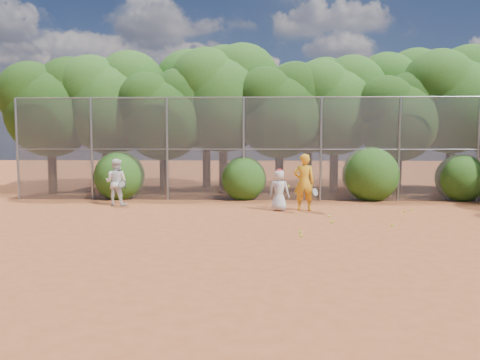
{
  "coord_description": "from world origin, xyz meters",
  "views": [
    {
      "loc": [
        -0.44,
        -12.23,
        2.39
      ],
      "look_at": [
        -1.0,
        2.5,
        1.1
      ],
      "focal_mm": 35.0,
      "sensor_mm": 36.0,
      "label": 1
    }
  ],
  "objects": [
    {
      "name": "player_teen",
      "position": [
        0.28,
        3.31,
        0.7
      ],
      "size": [
        0.77,
        0.6,
        1.41
      ],
      "rotation": [
        0.0,
        0.0,
        2.87
      ],
      "color": "silver",
      "rests_on": "ground"
    },
    {
      "name": "ball_0",
      "position": [
        1.76,
        2.06,
        0.03
      ],
      "size": [
        0.07,
        0.07,
        0.07
      ],
      "primitive_type": "sphere",
      "color": "#BADE28",
      "rests_on": "ground"
    },
    {
      "name": "ball_1",
      "position": [
        4.37,
        3.08,
        0.03
      ],
      "size": [
        0.07,
        0.07,
        0.07
      ],
      "primitive_type": "sphere",
      "color": "#BADE28",
      "rests_on": "ground"
    },
    {
      "name": "ball_6",
      "position": [
        1.68,
        1.05,
        0.03
      ],
      "size": [
        0.07,
        0.07,
        0.07
      ],
      "primitive_type": "sphere",
      "color": "#BADE28",
      "rests_on": "ground"
    },
    {
      "name": "fence_back",
      "position": [
        -0.12,
        6.0,
        2.05
      ],
      "size": [
        20.05,
        0.09,
        4.03
      ],
      "color": "gray",
      "rests_on": "ground"
    },
    {
      "name": "tree_10",
      "position": [
        -2.93,
        11.05,
        4.63
      ],
      "size": [
        5.15,
        4.48,
        7.06
      ],
      "color": "black",
      "rests_on": "ground"
    },
    {
      "name": "ball_2",
      "position": [
        0.62,
        -0.91,
        0.03
      ],
      "size": [
        0.07,
        0.07,
        0.07
      ],
      "primitive_type": "sphere",
      "color": "#BADE28",
      "rests_on": "ground"
    },
    {
      "name": "bush_1",
      "position": [
        -1.0,
        6.3,
        0.9
      ],
      "size": [
        1.8,
        1.8,
        1.8
      ],
      "primitive_type": "sphere",
      "color": "#204C13",
      "rests_on": "ground"
    },
    {
      "name": "tree_12",
      "position": [
        6.56,
        11.24,
        4.51
      ],
      "size": [
        5.02,
        4.37,
        6.88
      ],
      "color": "black",
      "rests_on": "ground"
    },
    {
      "name": "tree_4",
      "position": [
        0.55,
        8.24,
        3.76
      ],
      "size": [
        4.19,
        3.64,
        5.73
      ],
      "color": "black",
      "rests_on": "ground"
    },
    {
      "name": "player_yellow",
      "position": [
        1.11,
        3.36,
        0.95
      ],
      "size": [
        0.85,
        0.57,
        1.91
      ],
      "rotation": [
        0.0,
        0.0,
        3.14
      ],
      "color": "orange",
      "rests_on": "ground"
    },
    {
      "name": "tree_7",
      "position": [
        8.06,
        8.64,
        4.28
      ],
      "size": [
        4.77,
        4.14,
        6.53
      ],
      "color": "black",
      "rests_on": "ground"
    },
    {
      "name": "tree_5",
      "position": [
        3.06,
        9.04,
        4.05
      ],
      "size": [
        4.51,
        3.92,
        6.17
      ],
      "color": "black",
      "rests_on": "ground"
    },
    {
      "name": "tree_0",
      "position": [
        -9.44,
        8.04,
        3.93
      ],
      "size": [
        4.38,
        3.81,
        6.0
      ],
      "color": "black",
      "rests_on": "ground"
    },
    {
      "name": "ball_4",
      "position": [
        0.65,
        -0.45,
        0.03
      ],
      "size": [
        0.07,
        0.07,
        0.07
      ],
      "primitive_type": "sphere",
      "color": "#BADE28",
      "rests_on": "ground"
    },
    {
      "name": "ball_3",
      "position": [
        3.27,
        0.62,
        0.03
      ],
      "size": [
        0.07,
        0.07,
        0.07
      ],
      "primitive_type": "sphere",
      "color": "#BADE28",
      "rests_on": "ground"
    },
    {
      "name": "tree_6",
      "position": [
        5.55,
        8.03,
        3.47
      ],
      "size": [
        3.86,
        3.36,
        5.29
      ],
      "color": "black",
      "rests_on": "ground"
    },
    {
      "name": "tree_3",
      "position": [
        -1.94,
        8.84,
        4.4
      ],
      "size": [
        4.89,
        4.26,
        6.7
      ],
      "color": "black",
      "rests_on": "ground"
    },
    {
      "name": "bush_0",
      "position": [
        -6.0,
        6.3,
        1.0
      ],
      "size": [
        2.0,
        2.0,
        2.0
      ],
      "primitive_type": "sphere",
      "color": "#204C13",
      "rests_on": "ground"
    },
    {
      "name": "bush_3",
      "position": [
        7.5,
        6.3,
        0.95
      ],
      "size": [
        1.9,
        1.9,
        1.9
      ],
      "primitive_type": "sphere",
      "color": "#204C13",
      "rests_on": "ground"
    },
    {
      "name": "tree_11",
      "position": [
        2.06,
        10.64,
        4.16
      ],
      "size": [
        4.64,
        4.03,
        6.35
      ],
      "color": "black",
      "rests_on": "ground"
    },
    {
      "name": "player_white",
      "position": [
        -5.54,
        4.36,
        0.84
      ],
      "size": [
        0.92,
        0.8,
        1.69
      ],
      "rotation": [
        0.0,
        0.0,
        2.98
      ],
      "color": "silver",
      "rests_on": "ground"
    },
    {
      "name": "tree_2",
      "position": [
        -4.45,
        7.83,
        3.58
      ],
      "size": [
        3.99,
        3.47,
        5.47
      ],
      "color": "black",
      "rests_on": "ground"
    },
    {
      "name": "tree_9",
      "position": [
        -7.94,
        10.84,
        4.34
      ],
      "size": [
        4.83,
        4.2,
        6.62
      ],
      "color": "black",
      "rests_on": "ground"
    },
    {
      "name": "bush_2",
      "position": [
        4.0,
        6.3,
        1.1
      ],
      "size": [
        2.2,
        2.2,
        2.2
      ],
      "primitive_type": "sphere",
      "color": "#204C13",
      "rests_on": "ground"
    },
    {
      "name": "ball_5",
      "position": [
        4.74,
        3.6,
        0.03
      ],
      "size": [
        0.07,
        0.07,
        0.07
      ],
      "primitive_type": "sphere",
      "color": "#BADE28",
      "rests_on": "ground"
    },
    {
      "name": "tree_1",
      "position": [
        -6.94,
        8.54,
        4.16
      ],
      "size": [
        4.64,
        4.03,
        6.35
      ],
      "color": "black",
      "rests_on": "ground"
    },
    {
      "name": "ground",
      "position": [
        0.0,
        0.0,
        0.0
      ],
      "size": [
        80.0,
        80.0,
        0.0
      ],
      "primitive_type": "plane",
      "color": "brown",
      "rests_on": "ground"
    }
  ]
}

